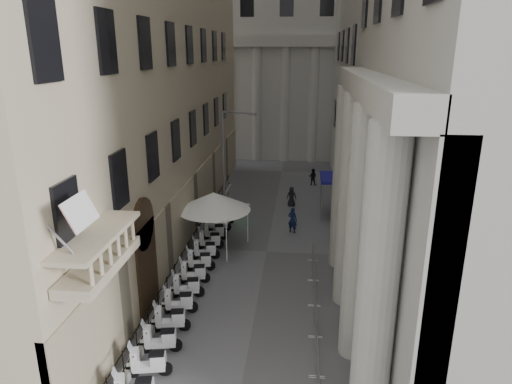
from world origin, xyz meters
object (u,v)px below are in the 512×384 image
security_tent (210,199)px  street_lamp (227,157)px  pedestrian_a (293,220)px  pedestrian_b (313,177)px  info_kiosk (228,211)px

security_tent → street_lamp: size_ratio=0.57×
pedestrian_a → pedestrian_b: (1.53, 11.42, -0.11)m
info_kiosk → pedestrian_b: info_kiosk is taller
info_kiosk → pedestrian_a: pedestrian_a is taller
street_lamp → pedestrian_a: size_ratio=4.47×
security_tent → pedestrian_a: size_ratio=2.53×
info_kiosk → pedestrian_a: (4.62, -1.42, 0.06)m
street_lamp → info_kiosk: size_ratio=4.86×
pedestrian_a → pedestrian_b: 11.52m
pedestrian_b → pedestrian_a: bearing=95.4°
pedestrian_b → street_lamp: bearing=69.6°
pedestrian_a → pedestrian_b: bearing=-76.7°
security_tent → info_kiosk: bearing=83.4°
pedestrian_a → pedestrian_b: pedestrian_a is taller
info_kiosk → pedestrian_b: (6.15, 10.00, -0.05)m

